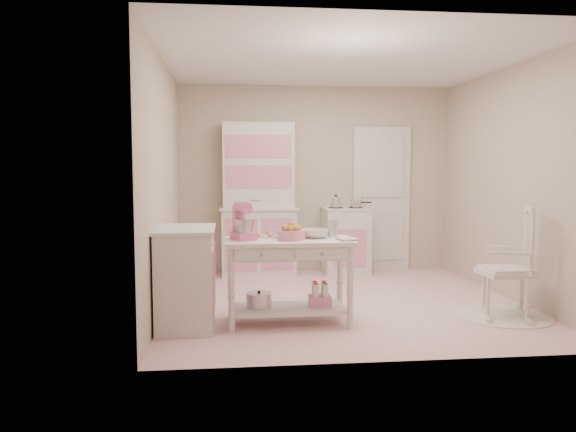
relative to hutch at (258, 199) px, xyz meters
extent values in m
plane|color=pink|center=(0.82, -1.66, -1.04)|extent=(3.80, 3.80, 0.00)
cube|color=white|center=(0.82, -1.66, 1.56)|extent=(3.80, 3.80, 0.04)
cube|color=#BEAA9A|center=(0.82, 0.24, 0.26)|extent=(3.80, 0.04, 2.60)
cube|color=#BEAA9A|center=(0.82, -3.56, 0.26)|extent=(3.80, 0.04, 2.60)
cube|color=#BEAA9A|center=(-1.08, -1.66, 0.26)|extent=(0.04, 3.80, 2.60)
cube|color=#BEAA9A|center=(2.72, -1.66, 0.26)|extent=(0.04, 3.80, 2.60)
cube|color=white|center=(1.77, 0.21, -0.02)|extent=(0.82, 0.05, 2.04)
cube|color=white|center=(0.00, 0.00, 0.00)|extent=(1.06, 0.50, 2.08)
cube|color=white|center=(1.20, -0.05, -0.58)|extent=(0.62, 0.57, 0.92)
cube|color=white|center=(-0.81, -2.42, -0.58)|extent=(0.54, 0.84, 0.92)
cylinder|color=white|center=(2.30, -2.42, -1.03)|extent=(0.92, 0.92, 0.01)
cube|color=white|center=(2.30, -2.42, -0.49)|extent=(0.69, 0.84, 1.10)
cube|color=white|center=(0.15, -2.42, -0.64)|extent=(1.20, 0.60, 0.80)
cube|color=#DE5E90|center=(-0.27, -2.40, -0.07)|extent=(0.29, 0.34, 0.34)
cube|color=silver|center=(0.00, -2.24, -0.23)|extent=(0.34, 0.24, 0.02)
cylinder|color=pink|center=(0.17, -2.47, -0.19)|extent=(0.25, 0.25, 0.09)
imported|color=silver|center=(0.41, -2.34, -0.20)|extent=(0.26, 0.26, 0.08)
cylinder|color=silver|center=(0.59, -2.26, -0.16)|extent=(0.10, 0.10, 0.17)
imported|color=silver|center=(0.60, -2.54, -0.23)|extent=(0.20, 0.24, 0.02)
camera|label=1|loc=(-0.42, -7.60, 0.44)|focal=35.00mm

